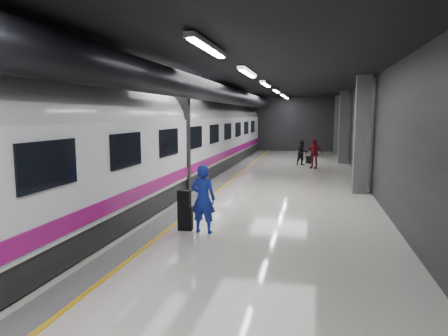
# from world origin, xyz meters

# --- Properties ---
(ground) EXTENTS (40.00, 40.00, 0.00)m
(ground) POSITION_xyz_m (0.00, 0.00, 0.00)
(ground) COLOR silver
(ground) RESTS_ON ground
(platform_hall) EXTENTS (10.02, 40.02, 4.51)m
(platform_hall) POSITION_xyz_m (-0.29, 0.96, 3.54)
(platform_hall) COLOR black
(platform_hall) RESTS_ON ground
(train) EXTENTS (3.05, 38.00, 4.05)m
(train) POSITION_xyz_m (-3.25, -0.00, 2.07)
(train) COLOR black
(train) RESTS_ON ground
(traveler_main) EXTENTS (0.67, 0.46, 1.78)m
(traveler_main) POSITION_xyz_m (0.04, -4.45, 0.89)
(traveler_main) COLOR #182EB8
(traveler_main) RESTS_ON ground
(suitcase_main) EXTENTS (0.40, 0.28, 0.62)m
(suitcase_main) POSITION_xyz_m (-0.49, -4.33, 0.31)
(suitcase_main) COLOR black
(suitcase_main) RESTS_ON ground
(shoulder_bag) EXTENTS (0.34, 0.19, 0.44)m
(shoulder_bag) POSITION_xyz_m (-0.51, -4.35, 0.84)
(shoulder_bag) COLOR black
(shoulder_bag) RESTS_ON suitcase_main
(traveler_far_a) EXTENTS (0.93, 0.87, 1.52)m
(traveler_far_a) POSITION_xyz_m (2.11, 10.30, 0.76)
(traveler_far_a) COLOR black
(traveler_far_a) RESTS_ON ground
(traveler_far_b) EXTENTS (1.08, 0.74, 1.70)m
(traveler_far_b) POSITION_xyz_m (2.80, 9.03, 0.85)
(traveler_far_b) COLOR maroon
(traveler_far_b) RESTS_ON ground
(suitcase_far) EXTENTS (0.37, 0.31, 0.46)m
(suitcase_far) POSITION_xyz_m (2.50, 11.36, 0.23)
(suitcase_far) COLOR black
(suitcase_far) RESTS_ON ground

